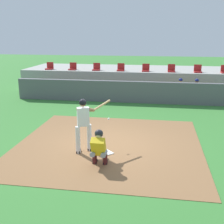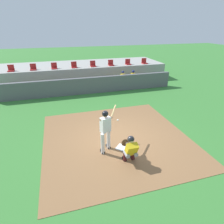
% 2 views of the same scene
% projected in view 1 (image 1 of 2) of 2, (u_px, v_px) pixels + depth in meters
% --- Properties ---
extents(ground_plane, '(80.00, 80.00, 0.00)m').
position_uv_depth(ground_plane, '(109.00, 144.00, 10.22)').
color(ground_plane, '#387A33').
extents(dirt_infield, '(6.40, 6.40, 0.01)m').
position_uv_depth(dirt_infield, '(109.00, 144.00, 10.22)').
color(dirt_infield, olive).
rests_on(dirt_infield, ground).
extents(home_plate, '(0.62, 0.62, 0.02)m').
position_uv_depth(home_plate, '(105.00, 153.00, 9.46)').
color(home_plate, white).
rests_on(home_plate, dirt_infield).
extents(batter_at_plate, '(0.97, 1.18, 1.80)m').
position_uv_depth(batter_at_plate, '(84.00, 122.00, 9.33)').
color(batter_at_plate, silver).
rests_on(batter_at_plate, ground).
extents(catcher_crouched, '(0.48, 1.92, 1.13)m').
position_uv_depth(catcher_crouched, '(99.00, 146.00, 8.46)').
color(catcher_crouched, gray).
rests_on(catcher_crouched, ground).
extents(dugout_wall, '(13.00, 0.30, 1.20)m').
position_uv_depth(dugout_wall, '(128.00, 92.00, 16.25)').
color(dugout_wall, '#59595E').
rests_on(dugout_wall, ground).
extents(dugout_bench, '(11.80, 0.44, 0.45)m').
position_uv_depth(dugout_bench, '(130.00, 95.00, 17.30)').
color(dugout_bench, olive).
rests_on(dugout_bench, ground).
extents(dugout_player_0, '(0.49, 0.70, 1.30)m').
position_uv_depth(dugout_player_0, '(180.00, 89.00, 16.59)').
color(dugout_player_0, '#939399').
rests_on(dugout_player_0, ground).
extents(dugout_player_1, '(0.49, 0.70, 1.30)m').
position_uv_depth(dugout_player_1, '(196.00, 90.00, 16.45)').
color(dugout_player_1, '#939399').
rests_on(dugout_player_1, ground).
extents(stands_platform, '(15.00, 4.40, 1.40)m').
position_uv_depth(stands_platform, '(135.00, 78.00, 20.41)').
color(stands_platform, '#9E9E99').
rests_on(stands_platform, ground).
extents(stadium_seat_0, '(0.46, 0.46, 0.48)m').
position_uv_depth(stadium_seat_0, '(50.00, 67.00, 19.61)').
color(stadium_seat_0, '#A51E1E').
rests_on(stadium_seat_0, stands_platform).
extents(stadium_seat_1, '(0.46, 0.46, 0.48)m').
position_uv_depth(stadium_seat_1, '(73.00, 68.00, 19.36)').
color(stadium_seat_1, '#A51E1E').
rests_on(stadium_seat_1, stands_platform).
extents(stadium_seat_2, '(0.46, 0.46, 0.48)m').
position_uv_depth(stadium_seat_2, '(96.00, 68.00, 19.12)').
color(stadium_seat_2, '#A51E1E').
rests_on(stadium_seat_2, stands_platform).
extents(stadium_seat_3, '(0.46, 0.46, 0.48)m').
position_uv_depth(stadium_seat_3, '(121.00, 69.00, 18.87)').
color(stadium_seat_3, '#A51E1E').
rests_on(stadium_seat_3, stands_platform).
extents(stadium_seat_4, '(0.46, 0.46, 0.48)m').
position_uv_depth(stadium_seat_4, '(146.00, 69.00, 18.62)').
color(stadium_seat_4, '#A51E1E').
rests_on(stadium_seat_4, stands_platform).
extents(stadium_seat_5, '(0.46, 0.46, 0.48)m').
position_uv_depth(stadium_seat_5, '(171.00, 70.00, 18.37)').
color(stadium_seat_5, '#A51E1E').
rests_on(stadium_seat_5, stands_platform).
extents(stadium_seat_6, '(0.46, 0.46, 0.48)m').
position_uv_depth(stadium_seat_6, '(198.00, 70.00, 18.12)').
color(stadium_seat_6, '#A51E1E').
rests_on(stadium_seat_6, stands_platform).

